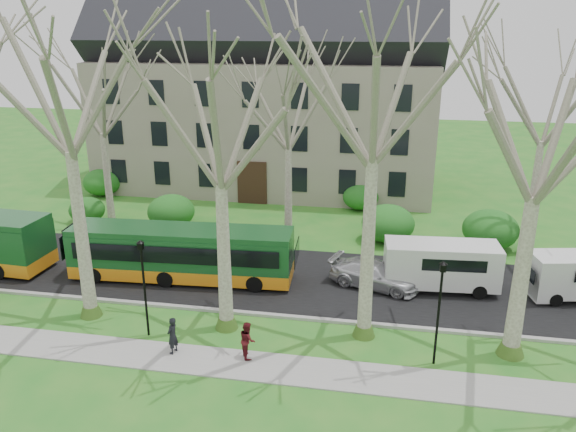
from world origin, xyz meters
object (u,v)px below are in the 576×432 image
(bus_follow, at_px, (182,253))
(pedestrian_b, at_px, (247,340))
(sedan, at_px, (375,274))
(van_a, at_px, (441,267))
(pedestrian_a, at_px, (172,335))

(bus_follow, height_order, pedestrian_b, bus_follow)
(sedan, distance_m, van_a, 3.30)
(bus_follow, relative_size, sedan, 2.51)
(sedan, bearing_deg, pedestrian_a, 151.43)
(bus_follow, relative_size, pedestrian_b, 7.45)
(van_a, bearing_deg, sedan, -178.67)
(sedan, relative_size, pedestrian_a, 2.92)
(sedan, relative_size, pedestrian_b, 2.97)
(bus_follow, xyz_separation_m, sedan, (9.93, 0.83, -0.77))
(bus_follow, distance_m, sedan, 9.99)
(sedan, bearing_deg, van_a, -67.04)
(van_a, height_order, pedestrian_a, van_a)
(bus_follow, bearing_deg, van_a, 1.64)
(sedan, bearing_deg, pedestrian_b, 164.27)
(sedan, xyz_separation_m, van_a, (3.23, 0.32, 0.55))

